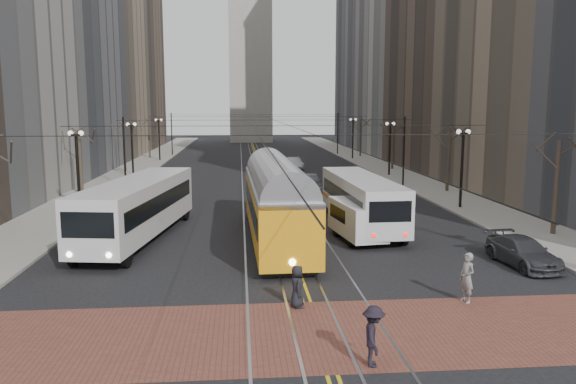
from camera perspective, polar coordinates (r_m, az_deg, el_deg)
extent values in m
plane|color=black|center=(23.03, 1.64, -10.31)|extent=(260.00, 260.00, 0.00)
cube|color=gray|center=(68.20, -15.45, 2.08)|extent=(5.00, 140.00, 0.15)
cube|color=gray|center=(69.30, 9.75, 2.37)|extent=(5.00, 140.00, 0.15)
cube|color=brown|center=(19.32, 3.03, -14.12)|extent=(25.00, 6.00, 0.01)
cube|color=gray|center=(67.11, -2.75, 2.22)|extent=(4.80, 130.00, 0.02)
cube|color=gold|center=(67.11, -2.75, 2.23)|extent=(0.42, 130.00, 0.01)
cube|color=slate|center=(72.07, -24.41, 15.47)|extent=(16.00, 20.00, 34.00)
cube|color=brown|center=(110.78, -17.46, 14.73)|extent=(16.00, 20.00, 40.00)
cube|color=brown|center=(73.83, 18.11, 15.62)|extent=(16.00, 20.00, 34.00)
cube|color=slate|center=(111.93, 9.94, 14.92)|extent=(16.00, 20.00, 40.00)
cube|color=#B2AFA5|center=(125.36, -3.90, 18.03)|extent=(9.00, 9.00, 56.00)
cylinder|color=black|center=(41.45, -20.55, 1.60)|extent=(0.20, 0.20, 5.60)
cylinder|color=black|center=(60.86, -15.54, 3.91)|extent=(0.20, 0.20, 5.60)
cylinder|color=black|center=(80.56, -12.95, 5.08)|extent=(0.20, 0.20, 5.60)
cylinder|color=black|center=(43.09, 17.23, 2.01)|extent=(0.20, 0.20, 5.60)
cylinder|color=black|center=(61.98, 10.28, 4.16)|extent=(0.20, 0.20, 5.60)
cylinder|color=black|center=(81.41, 6.60, 5.28)|extent=(0.20, 0.20, 5.60)
cylinder|color=#382D23|center=(49.65, -20.32, 2.69)|extent=(0.28, 0.28, 5.60)
cylinder|color=#382D23|center=(67.12, -16.29, 4.29)|extent=(0.28, 0.28, 5.60)
cylinder|color=#382D23|center=(84.80, -13.92, 5.21)|extent=(0.28, 0.28, 5.60)
cylinder|color=#382D23|center=(35.95, 25.57, 0.31)|extent=(0.28, 0.28, 5.60)
cylinder|color=#382D23|center=(51.22, 15.95, 3.06)|extent=(0.28, 0.28, 5.60)
cylinder|color=#382D23|center=(68.28, 10.59, 4.55)|extent=(0.28, 0.28, 5.60)
cylinder|color=#382D23|center=(85.73, 7.38, 5.43)|extent=(0.28, 0.28, 5.60)
cylinder|color=black|center=(66.67, -4.09, 7.33)|extent=(0.03, 120.00, 0.03)
cylinder|color=black|center=(66.78, -1.49, 7.36)|extent=(0.03, 120.00, 0.03)
cylinder|color=black|center=(52.84, -16.28, 3.75)|extent=(0.16, 0.16, 6.60)
cylinder|color=black|center=(88.35, -11.73, 5.74)|extent=(0.16, 0.16, 6.60)
cylinder|color=black|center=(54.06, 11.69, 4.02)|extent=(0.16, 0.16, 6.60)
cylinder|color=black|center=(89.09, 5.07, 5.90)|extent=(0.16, 0.16, 6.60)
cube|color=silver|center=(32.86, -14.95, -1.78)|extent=(4.88, 13.91, 3.41)
cube|color=orange|center=(31.47, -1.17, -1.73)|extent=(3.20, 15.47, 3.63)
cube|color=silver|center=(35.34, 7.43, -1.04)|extent=(3.06, 12.24, 3.17)
cube|color=silver|center=(31.77, 7.02, -3.01)|extent=(2.57, 5.19, 2.20)
imported|color=#3A3D41|center=(51.14, 2.44, 1.06)|extent=(1.95, 4.48, 1.50)
imported|color=#A6AAAD|center=(68.19, 0.58, 2.93)|extent=(2.19, 4.48, 1.42)
imported|color=#3A3C42|center=(28.98, 22.75, -5.64)|extent=(2.29, 4.77, 1.34)
imported|color=black|center=(21.32, 0.93, -9.58)|extent=(0.55, 0.81, 1.61)
imported|color=gray|center=(22.86, 17.72, -8.28)|extent=(0.64, 0.81, 1.95)
imported|color=black|center=(16.93, 8.68, -14.27)|extent=(0.83, 1.25, 1.80)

